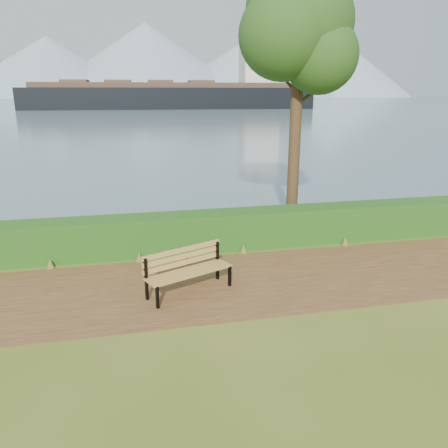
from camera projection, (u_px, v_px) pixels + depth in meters
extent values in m
plane|color=#4D631C|center=(195.00, 292.00, 9.23)|extent=(140.00, 140.00, 0.00)
cube|color=#502E1B|center=(193.00, 286.00, 9.51)|extent=(40.00, 3.40, 0.01)
cube|color=#1E4B15|center=(180.00, 233.00, 11.52)|extent=(32.00, 0.85, 1.00)
cube|color=#496475|center=(126.00, 100.00, 252.29)|extent=(700.00, 510.00, 0.00)
cone|color=#839AAF|center=(49.00, 67.00, 359.20)|extent=(160.00, 160.00, 48.00)
cone|color=#839AAF|center=(146.00, 60.00, 383.00)|extent=(190.00, 190.00, 62.00)
cone|color=#839AAF|center=(247.00, 69.00, 398.60)|extent=(170.00, 170.00, 50.00)
cone|color=#839AAF|center=(333.00, 66.00, 425.33)|extent=(150.00, 150.00, 58.00)
cone|color=#839AAF|center=(113.00, 77.00, 404.10)|extent=(120.00, 120.00, 35.00)
cone|color=#839AAF|center=(279.00, 76.00, 431.66)|extent=(130.00, 130.00, 40.00)
cube|color=black|center=(157.00, 298.00, 8.48)|extent=(0.07, 0.08, 0.47)
cube|color=black|center=(146.00, 280.00, 8.77)|extent=(0.07, 0.08, 0.90)
cube|color=black|center=(151.00, 284.00, 8.59)|extent=(0.26, 0.52, 0.05)
cube|color=black|center=(230.00, 276.00, 9.46)|extent=(0.07, 0.08, 0.47)
cube|color=black|center=(217.00, 261.00, 9.75)|extent=(0.07, 0.08, 0.90)
cube|color=black|center=(223.00, 264.00, 9.58)|extent=(0.26, 0.52, 0.05)
cube|color=olive|center=(194.00, 275.00, 8.92)|extent=(1.76, 0.83, 0.04)
cube|color=olive|center=(191.00, 273.00, 9.03)|extent=(1.76, 0.83, 0.04)
cube|color=olive|center=(188.00, 271.00, 9.13)|extent=(1.76, 0.83, 0.04)
cube|color=olive|center=(184.00, 269.00, 9.23)|extent=(1.76, 0.83, 0.04)
cube|color=olive|center=(183.00, 263.00, 9.24)|extent=(1.74, 0.79, 0.11)
cube|color=olive|center=(183.00, 256.00, 9.20)|extent=(1.74, 0.79, 0.11)
cube|color=olive|center=(182.00, 250.00, 9.16)|extent=(1.74, 0.79, 0.11)
cylinder|color=#321F14|center=(296.00, 120.00, 13.38)|extent=(0.36, 0.36, 6.50)
sphere|color=#224818|center=(300.00, 24.00, 12.60)|extent=(3.07, 3.07, 3.07)
sphere|color=#224818|center=(314.00, 46.00, 13.36)|extent=(2.35, 2.35, 2.35)
sphere|color=#224818|center=(283.00, 35.00, 12.21)|extent=(2.53, 2.53, 2.53)
sphere|color=#224818|center=(320.00, 56.00, 12.46)|extent=(2.17, 2.17, 2.17)
sphere|color=#224818|center=(279.00, 8.00, 12.75)|extent=(1.99, 1.99, 1.99)
cylinder|color=#321F14|center=(309.00, 95.00, 13.26)|extent=(0.95, 0.11, 0.71)
cylinder|color=#321F14|center=(285.00, 80.00, 13.05)|extent=(0.74, 0.34, 0.65)
cube|color=black|center=(171.00, 103.00, 111.13)|extent=(72.53, 14.78, 7.21)
cube|color=#48332B|center=(170.00, 85.00, 109.91)|extent=(66.71, 13.37, 1.24)
cube|color=silver|center=(260.00, 63.00, 112.01)|extent=(9.66, 8.93, 11.32)
cylinder|color=black|center=(260.00, 35.00, 110.08)|extent=(2.47, 2.47, 3.60)
cube|color=brown|center=(75.00, 82.00, 105.97)|extent=(6.50, 7.08, 0.82)
cube|color=brown|center=(118.00, 82.00, 107.62)|extent=(6.50, 7.08, 0.82)
cube|color=brown|center=(160.00, 82.00, 109.28)|extent=(6.50, 7.08, 0.82)
cube|color=brown|center=(201.00, 82.00, 110.93)|extent=(6.50, 7.08, 0.82)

